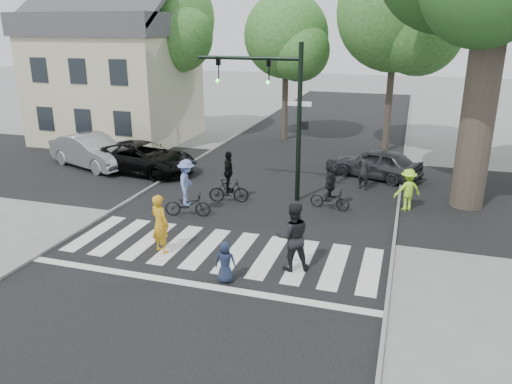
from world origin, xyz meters
TOP-DOWN VIEW (x-y plane):
  - ground at (0.00, 0.00)m, footprint 120.00×120.00m
  - road_stem at (0.00, 5.00)m, footprint 10.00×70.00m
  - road_cross at (0.00, 8.00)m, footprint 70.00×10.00m
  - curb_left at (-5.05, 5.00)m, footprint 0.10×70.00m
  - curb_right at (5.05, 5.00)m, footprint 0.10×70.00m
  - crosswalk at (0.00, 0.66)m, footprint 10.00×3.85m
  - traffic_signal at (0.35, 6.20)m, footprint 4.45×0.29m
  - bg_tree_0 at (-13.74, 16.00)m, footprint 5.46×5.20m
  - bg_tree_1 at (-8.70, 15.48)m, footprint 6.09×5.80m
  - bg_tree_2 at (-1.76, 16.62)m, footprint 5.04×4.80m
  - bg_tree_3 at (4.31, 15.27)m, footprint 6.30×6.00m
  - house at (-11.49, 13.98)m, footprint 8.40×8.10m
  - pedestrian_woman at (-1.69, 0.37)m, footprint 0.78×0.66m
  - pedestrian_child at (0.83, -0.80)m, footprint 0.62×0.46m
  - pedestrian_adult at (2.37, 0.46)m, footprint 1.17×1.06m
  - cyclist_left at (-2.19, 3.37)m, footprint 1.75×1.19m
  - cyclist_mid at (-1.29, 5.21)m, footprint 1.61×1.01m
  - cyclist_right at (2.58, 5.61)m, footprint 1.59×1.48m
  - car_suv at (-6.53, 7.90)m, footprint 5.37×2.98m
  - car_silver at (-9.38, 8.02)m, footprint 5.07×3.23m
  - car_grey at (3.93, 10.26)m, footprint 4.26×2.88m
  - bystander_hivis at (5.33, 6.37)m, footprint 1.18×1.01m
  - bystander_dark at (3.53, 8.41)m, footprint 0.72×0.62m

SIDE VIEW (x-z plane):
  - ground at x=0.00m, z-range 0.00..0.00m
  - road_stem at x=0.00m, z-range 0.00..0.01m
  - road_cross at x=0.00m, z-range 0.00..0.01m
  - crosswalk at x=0.00m, z-range 0.00..0.01m
  - curb_left at x=-5.05m, z-range 0.00..0.10m
  - curb_right at x=5.05m, z-range 0.00..0.10m
  - pedestrian_child at x=0.83m, z-range 0.00..1.17m
  - car_grey at x=3.93m, z-range 0.00..1.35m
  - car_suv at x=-6.53m, z-range 0.00..1.42m
  - car_silver at x=-9.38m, z-range 0.00..1.58m
  - bystander_hivis at x=5.33m, z-range 0.00..1.58m
  - cyclist_mid at x=-1.29m, z-range -0.18..1.84m
  - bystander_dark at x=3.53m, z-range 0.00..1.66m
  - cyclist_right at x=2.58m, z-range -0.10..1.83m
  - cyclist_left at x=-2.19m, z-range -0.14..1.96m
  - pedestrian_woman at x=-1.69m, z-range 0.00..1.83m
  - pedestrian_adult at x=2.37m, z-range 0.00..1.98m
  - house at x=-11.49m, z-range -0.61..8.21m
  - traffic_signal at x=0.35m, z-range 0.90..6.90m
  - bg_tree_2 at x=-1.76m, z-range 1.58..9.98m
  - bg_tree_0 at x=-13.74m, z-range 1.66..10.63m
  - bg_tree_1 at x=-8.70m, z-range 1.75..11.55m
  - bg_tree_3 at x=4.31m, z-range 1.84..12.04m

